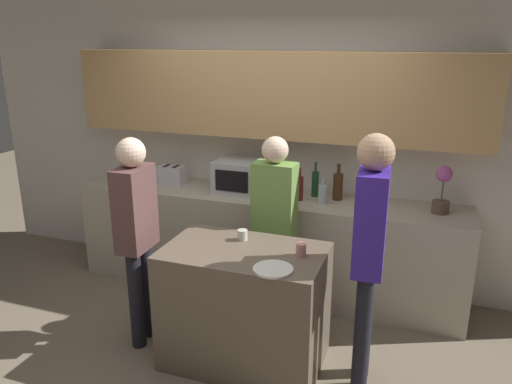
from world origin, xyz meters
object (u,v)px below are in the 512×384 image
at_px(bottle_1, 315,183).
at_px(person_left, 274,216).
at_px(bottle_2, 322,194).
at_px(bottle_0, 300,188).
at_px(person_right, 369,241).
at_px(person_center, 136,226).
at_px(cup_1, 243,235).
at_px(toaster, 172,175).
at_px(plate_on_island, 273,269).
at_px(bottle_3, 338,186).
at_px(potted_plant, 443,190).
at_px(microwave, 244,176).
at_px(cup_0, 301,250).

distance_m(bottle_1, person_left, 0.67).
bearing_deg(bottle_1, bottle_2, -58.61).
xyz_separation_m(bottle_1, person_left, (-0.18, -0.63, -0.12)).
bearing_deg(bottle_2, bottle_0, 174.30).
bearing_deg(person_right, person_center, 89.32).
relative_size(cup_1, person_left, 0.05).
height_order(toaster, bottle_2, bottle_2).
bearing_deg(toaster, person_center, -73.47).
bearing_deg(person_center, person_left, 124.06).
height_order(toaster, plate_on_island, toaster).
distance_m(toaster, person_center, 1.23).
height_order(plate_on_island, person_right, person_right).
height_order(bottle_2, plate_on_island, bottle_2).
bearing_deg(person_right, bottle_3, 16.81).
bearing_deg(potted_plant, microwave, -179.95).
bearing_deg(potted_plant, bottle_2, -174.90).
distance_m(microwave, person_right, 1.69).
bearing_deg(bottle_3, person_right, -70.00).
distance_m(bottle_0, bottle_3, 0.34).
height_order(microwave, plate_on_island, microwave).
bearing_deg(bottle_3, person_left, -122.72).
relative_size(toaster, bottle_0, 0.89).
distance_m(bottle_3, cup_1, 1.17).
height_order(cup_0, cup_1, cup_0).
distance_m(toaster, person_left, 1.34).
relative_size(plate_on_island, cup_0, 2.91).
height_order(microwave, person_right, person_right).
xyz_separation_m(bottle_2, person_center, (-1.16, -1.09, -0.05)).
height_order(bottle_0, bottle_3, bottle_3).
bearing_deg(microwave, bottle_2, -6.41).
height_order(bottle_0, cup_1, bottle_0).
bearing_deg(toaster, person_left, -24.01).
relative_size(bottle_1, person_center, 0.19).
bearing_deg(plate_on_island, bottle_1, 93.00).
distance_m(cup_0, cup_1, 0.49).
bearing_deg(person_center, bottle_2, 131.39).
height_order(bottle_2, person_left, person_left).
distance_m(microwave, bottle_2, 0.76).
xyz_separation_m(bottle_3, person_left, (-0.39, -0.61, -0.12)).
relative_size(bottle_1, plate_on_island, 1.22).
relative_size(bottle_2, person_right, 0.13).
bearing_deg(plate_on_island, toaster, 136.97).
distance_m(toaster, person_right, 2.32).
bearing_deg(person_center, person_right, 90.68).
relative_size(bottle_0, plate_on_island, 1.13).
bearing_deg(plate_on_island, bottle_0, 97.83).
xyz_separation_m(bottle_0, person_left, (-0.08, -0.48, -0.11)).
xyz_separation_m(microwave, bottle_0, (0.54, -0.06, -0.04)).
height_order(plate_on_island, person_left, person_left).
distance_m(potted_plant, bottle_1, 1.08).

